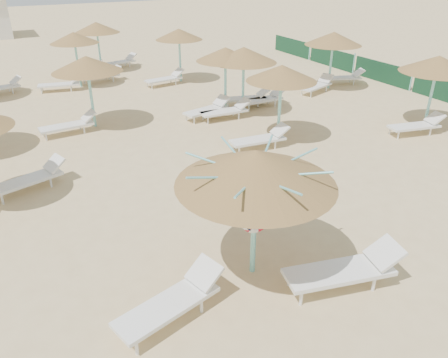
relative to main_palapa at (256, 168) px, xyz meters
name	(u,v)px	position (x,y,z in m)	size (l,w,h in m)	color
ground	(240,269)	(-0.20, 0.16, -2.38)	(120.00, 120.00, 0.00)	#D6B982
main_palapa	(256,168)	(0.00, 0.00, 0.00)	(3.06, 3.06, 2.75)	#78CFD1
lounger_main_a	(174,301)	(-1.93, -0.46, -2.02)	(2.22, 1.20, 0.77)	white
lounger_main_b	(346,269)	(1.40, -1.23, -1.98)	(2.42, 1.18, 0.85)	white
palapa_field	(159,55)	(2.08, 11.02, -0.11)	(20.41, 17.43, 2.71)	#78CFD1
windbreak_fence	(382,72)	(13.80, 10.12, -1.88)	(0.08, 19.84, 1.10)	#1C5435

